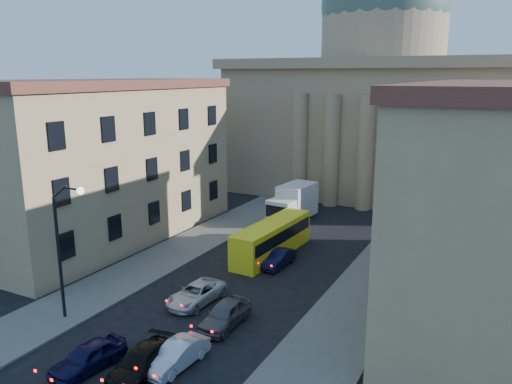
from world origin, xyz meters
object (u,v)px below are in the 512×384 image
(street_lamp, at_px, (64,241))
(car_left_near, at_px, (88,357))
(box_truck, at_px, (293,204))
(city_bus, at_px, (272,238))
(car_right_near, at_px, (177,355))

(street_lamp, height_order, car_left_near, street_lamp)
(street_lamp, bearing_deg, box_truck, 82.48)
(city_bus, bearing_deg, street_lamp, -107.34)
(car_left_near, bearing_deg, city_bus, 93.80)
(car_left_near, relative_size, box_truck, 0.61)
(city_bus, bearing_deg, car_left_near, -90.03)
(street_lamp, relative_size, city_bus, 0.86)
(street_lamp, distance_m, car_right_near, 10.19)
(car_left_near, bearing_deg, box_truck, 99.81)
(car_left_near, xyz_separation_m, city_bus, (1.11, 19.93, 0.82))
(city_bus, distance_m, box_truck, 10.78)
(city_bus, relative_size, box_truck, 1.47)
(car_right_near, relative_size, box_truck, 0.58)
(street_lamp, xyz_separation_m, car_right_near, (9.03, -1.06, -4.61))
(street_lamp, bearing_deg, car_left_near, -34.27)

